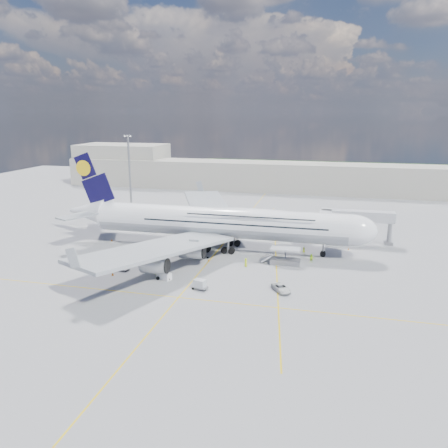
% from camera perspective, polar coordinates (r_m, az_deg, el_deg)
% --- Properties ---
extents(ground, '(300.00, 300.00, 0.00)m').
position_cam_1_polar(ground, '(98.75, -2.07, -4.97)').
color(ground, gray).
rests_on(ground, ground).
extents(taxi_line_main, '(0.25, 220.00, 0.01)m').
position_cam_1_polar(taxi_line_main, '(98.75, -2.07, -4.96)').
color(taxi_line_main, '#DEB40B').
rests_on(taxi_line_main, ground).
extents(taxi_line_cross, '(120.00, 0.25, 0.01)m').
position_cam_1_polar(taxi_line_cross, '(81.05, -5.97, -9.52)').
color(taxi_line_cross, '#DEB40B').
rests_on(taxi_line_cross, ground).
extents(taxi_line_diag, '(14.16, 99.06, 0.01)m').
position_cam_1_polar(taxi_line_diag, '(105.47, 6.77, -3.78)').
color(taxi_line_diag, '#DEB40B').
rests_on(taxi_line_diag, ground).
extents(airliner, '(77.26, 79.15, 23.71)m').
position_cam_1_polar(airliner, '(105.95, -0.51, 0.28)').
color(airliner, white).
rests_on(airliner, ground).
extents(jet_bridge, '(18.80, 12.10, 8.50)m').
position_cam_1_polar(jet_bridge, '(113.59, 15.50, 0.71)').
color(jet_bridge, '#B7B7BC').
rests_on(jet_bridge, ground).
extents(cargo_loader, '(8.53, 3.20, 3.67)m').
position_cam_1_polar(cargo_loader, '(98.09, 7.91, -4.46)').
color(cargo_loader, silver).
rests_on(cargo_loader, ground).
extents(light_mast, '(3.00, 0.70, 25.50)m').
position_cam_1_polar(light_mast, '(150.95, -12.22, 6.67)').
color(light_mast, gray).
rests_on(light_mast, ground).
extents(terminal, '(180.00, 16.00, 12.00)m').
position_cam_1_polar(terminal, '(188.24, 5.82, 6.20)').
color(terminal, '#B2AD9E').
rests_on(terminal, ground).
extents(hangar, '(40.00, 22.00, 18.00)m').
position_cam_1_polar(hangar, '(213.61, -13.06, 7.70)').
color(hangar, '#B2AD9E').
rests_on(hangar, ground).
extents(tree_line, '(160.00, 6.00, 8.00)m').
position_cam_1_polar(tree_line, '(231.81, 17.31, 6.68)').
color(tree_line, '#193814').
rests_on(tree_line, ground).
extents(dolly_row_a, '(2.79, 1.69, 1.68)m').
position_cam_1_polar(dolly_row_a, '(100.44, -13.21, -4.47)').
color(dolly_row_a, gray).
rests_on(dolly_row_a, ground).
extents(dolly_row_b, '(3.38, 2.18, 0.46)m').
position_cam_1_polar(dolly_row_b, '(96.12, -13.22, -5.69)').
color(dolly_row_b, gray).
rests_on(dolly_row_b, ground).
extents(dolly_row_c, '(2.82, 1.79, 0.39)m').
position_cam_1_polar(dolly_row_c, '(100.29, -9.79, -4.69)').
color(dolly_row_c, gray).
rests_on(dolly_row_c, ground).
extents(dolly_back, '(3.12, 2.54, 1.75)m').
position_cam_1_polar(dolly_back, '(102.97, -15.79, -4.15)').
color(dolly_back, gray).
rests_on(dolly_back, ground).
extents(dolly_nose_far, '(3.31, 2.31, 1.90)m').
position_cam_1_polar(dolly_nose_far, '(83.94, -3.19, -7.83)').
color(dolly_nose_far, gray).
rests_on(dolly_nose_far, ground).
extents(dolly_nose_near, '(2.97, 2.38, 0.39)m').
position_cam_1_polar(dolly_nose_near, '(101.68, -2.64, -4.21)').
color(dolly_nose_near, gray).
rests_on(dolly_nose_near, ground).
extents(baggage_tug, '(3.36, 2.43, 1.91)m').
position_cam_1_polar(baggage_tug, '(89.32, -7.84, -6.67)').
color(baggage_tug, silver).
rests_on(baggage_tug, ground).
extents(catering_truck_inner, '(7.93, 3.93, 4.54)m').
position_cam_1_polar(catering_truck_inner, '(132.03, -4.42, 0.98)').
color(catering_truck_inner, gray).
rests_on(catering_truck_inner, ground).
extents(catering_truck_outer, '(6.11, 2.97, 3.51)m').
position_cam_1_polar(catering_truck_outer, '(145.29, -1.75, 2.06)').
color(catering_truck_outer, gray).
rests_on(catering_truck_outer, ground).
extents(service_van, '(4.62, 5.40, 1.38)m').
position_cam_1_polar(service_van, '(83.56, 7.49, -8.29)').
color(service_van, silver).
rests_on(service_van, ground).
extents(crew_nose, '(0.77, 0.68, 1.79)m').
position_cam_1_polar(crew_nose, '(105.56, 10.39, -3.39)').
color(crew_nose, '#CCF71A').
rests_on(crew_nose, ground).
extents(crew_loader, '(1.17, 1.05, 1.99)m').
position_cam_1_polar(crew_loader, '(99.83, 11.34, -4.43)').
color(crew_loader, '#B4EC18').
rests_on(crew_loader, ground).
extents(crew_wing, '(0.87, 1.03, 1.65)m').
position_cam_1_polar(crew_wing, '(98.99, -8.67, -4.57)').
color(crew_wing, '#C0FF1A').
rests_on(crew_wing, ground).
extents(crew_van, '(0.95, 1.10, 1.90)m').
position_cam_1_polar(crew_van, '(95.66, 2.85, -5.02)').
color(crew_van, '#DEFF1A').
rests_on(crew_van, ground).
extents(crew_tug, '(1.27, 1.03, 1.72)m').
position_cam_1_polar(crew_tug, '(90.54, -8.59, -6.39)').
color(crew_tug, '#BBF519').
rests_on(crew_tug, ground).
extents(cone_nose, '(0.40, 0.40, 0.51)m').
position_cam_1_polar(cone_nose, '(111.28, 15.95, -3.14)').
color(cone_nose, orange).
rests_on(cone_nose, ground).
extents(cone_wing_left_inner, '(0.50, 0.50, 0.64)m').
position_cam_1_polar(cone_wing_left_inner, '(121.43, -5.27, -1.13)').
color(cone_wing_left_inner, orange).
rests_on(cone_wing_left_inner, ground).
extents(cone_wing_left_outer, '(0.48, 0.48, 0.61)m').
position_cam_1_polar(cone_wing_left_outer, '(135.52, -3.92, 0.54)').
color(cone_wing_left_outer, orange).
rests_on(cone_wing_left_outer, ground).
extents(cone_wing_right_inner, '(0.37, 0.37, 0.48)m').
position_cam_1_polar(cone_wing_right_inner, '(99.22, -2.00, -4.73)').
color(cone_wing_right_inner, orange).
rests_on(cone_wing_right_inner, ground).
extents(cone_wing_right_outer, '(0.49, 0.49, 0.63)m').
position_cam_1_polar(cone_wing_right_outer, '(93.63, -14.34, -6.34)').
color(cone_wing_right_outer, orange).
rests_on(cone_wing_right_outer, ground).
extents(cone_tail, '(0.45, 0.45, 0.58)m').
position_cam_1_polar(cone_tail, '(117.70, -14.45, -2.06)').
color(cone_tail, orange).
rests_on(cone_tail, ground).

